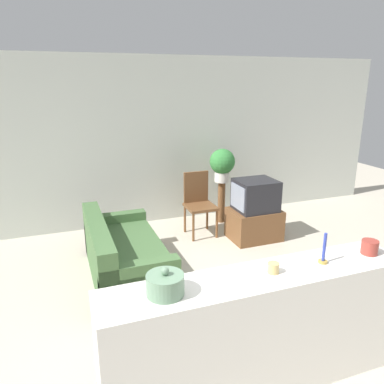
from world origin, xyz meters
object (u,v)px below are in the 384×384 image
object	(u,v)px
wooden_chair	(199,201)
decorative_bowl	(165,284)
potted_plant	(222,163)
television	(255,195)
couch	(123,256)

from	to	relation	value
wooden_chair	decorative_bowl	xyz separation A→B (m)	(-1.41, -3.01, 0.50)
wooden_chair	potted_plant	distance (m)	0.79
television	potted_plant	distance (m)	0.89
decorative_bowl	television	bearing A→B (deg)	49.95
couch	television	xyz separation A→B (m)	(2.05, 0.45, 0.42)
wooden_chair	potted_plant	xyz separation A→B (m)	(0.54, 0.32, 0.48)
potted_plant	decorative_bowl	xyz separation A→B (m)	(-1.95, -3.33, 0.02)
couch	wooden_chair	size ratio (longest dim) A/B	1.76
couch	decorative_bowl	size ratio (longest dim) A/B	6.72
potted_plant	couch	bearing A→B (deg)	-146.19
potted_plant	television	bearing A→B (deg)	-78.47
television	wooden_chair	world-z (taller)	wooden_chair
television	wooden_chair	bearing A→B (deg)	144.79
potted_plant	decorative_bowl	size ratio (longest dim) A/B	2.16
couch	wooden_chair	world-z (taller)	wooden_chair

